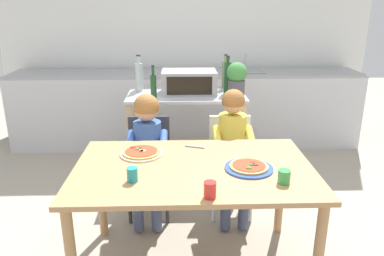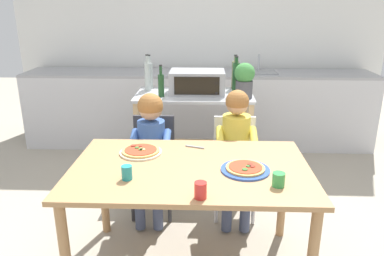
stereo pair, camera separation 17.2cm
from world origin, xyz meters
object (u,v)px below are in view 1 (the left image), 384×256
kitchen_island_cart (186,123)px  serving_spoon (195,147)px  drinking_cup_red (210,190)px  pizza_plate_cream (141,153)px  toaster_oven (189,82)px  dining_chair_right (230,158)px  child_in_yellow_shirt (233,141)px  bottle_clear_vinegar (140,76)px  dining_chair_left (149,159)px  bottle_tall_green_wine (225,74)px  drinking_cup_green (284,177)px  child_in_blue_striped_shirt (147,142)px  dining_table (194,180)px  bottle_squat_spirits (228,78)px  drinking_cup_teal (132,175)px  pizza_plate_blue_rimmed (249,167)px  bottle_brown_beer (139,77)px  potted_herb_plant (237,79)px  bottle_slim_sauce (153,85)px

kitchen_island_cart → serving_spoon: 1.08m
drinking_cup_red → pizza_plate_cream: bearing=124.8°
toaster_oven → dining_chair_right: toaster_oven is taller
child_in_yellow_shirt → pizza_plate_cream: 0.81m
bottle_clear_vinegar → dining_chair_left: bottle_clear_vinegar is taller
bottle_tall_green_wine → drinking_cup_green: 1.89m
child_in_blue_striped_shirt → serving_spoon: child_in_blue_striped_shirt is taller
bottle_clear_vinegar → dining_table: bearing=-73.6°
kitchen_island_cart → child_in_yellow_shirt: child_in_yellow_shirt is taller
child_in_blue_striped_shirt → dining_chair_left: bearing=90.0°
pizza_plate_cream → drinking_cup_green: drinking_cup_green is taller
drinking_cup_red → dining_chair_right: bearing=76.9°
bottle_tall_green_wine → child_in_blue_striped_shirt: bearing=-126.1°
bottle_clear_vinegar → bottle_tall_green_wine: size_ratio=0.99×
toaster_oven → bottle_tall_green_wine: size_ratio=1.52×
bottle_squat_spirits → serving_spoon: bottle_squat_spirits is taller
drinking_cup_teal → dining_chair_right: bearing=53.8°
bottle_tall_green_wine → bottle_squat_spirits: bottle_squat_spirits is taller
dining_chair_right → pizza_plate_blue_rimmed: (0.00, -0.80, 0.28)m
dining_table → child_in_yellow_shirt: bearing=62.1°
child_in_blue_striped_shirt → drinking_cup_teal: size_ratio=12.29×
bottle_tall_green_wine → dining_chair_left: bearing=-129.6°
dining_table → toaster_oven: bearing=89.7°
kitchen_island_cart → child_in_blue_striped_shirt: bearing=-113.3°
bottle_squat_spirits → dining_chair_right: bearing=-93.4°
child_in_yellow_shirt → pizza_plate_cream: child_in_yellow_shirt is taller
bottle_tall_green_wine → pizza_plate_blue_rimmed: 1.70m
bottle_brown_beer → child_in_blue_striped_shirt: bottle_brown_beer is taller
potted_herb_plant → child_in_yellow_shirt: (-0.10, -0.61, -0.38)m
bottle_slim_sauce → child_in_yellow_shirt: bearing=-43.7°
dining_chair_left → pizza_plate_cream: bearing=-90.0°
toaster_oven → potted_herb_plant: bearing=-21.6°
dining_table → kitchen_island_cart: bearing=90.8°
dining_chair_left → pizza_plate_cream: 0.62m
bottle_slim_sauce → drinking_cup_red: (0.39, -1.65, -0.20)m
serving_spoon → child_in_blue_striped_shirt: bearing=138.4°
bottle_brown_beer → child_in_yellow_shirt: 1.24m
potted_herb_plant → dining_chair_left: size_ratio=0.40×
bottle_tall_green_wine → toaster_oven: bearing=-149.7°
bottle_slim_sauce → bottle_brown_beer: (-0.16, 0.24, 0.03)m
dining_chair_right → pizza_plate_blue_rimmed: 0.85m
bottle_squat_spirits → serving_spoon: bearing=-108.4°
bottle_tall_green_wine → drinking_cup_red: bearing=-98.8°
child_in_blue_striped_shirt → drinking_cup_red: 1.11m
bottle_brown_beer → bottle_squat_spirits: size_ratio=0.99×
child_in_yellow_shirt → bottle_brown_beer: bearing=133.2°
potted_herb_plant → serving_spoon: 1.06m
pizza_plate_blue_rimmed → serving_spoon: (-0.32, 0.37, -0.01)m
bottle_squat_spirits → pizza_plate_blue_rimmed: bearing=-91.5°
potted_herb_plant → pizza_plate_blue_rimmed: 1.33m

